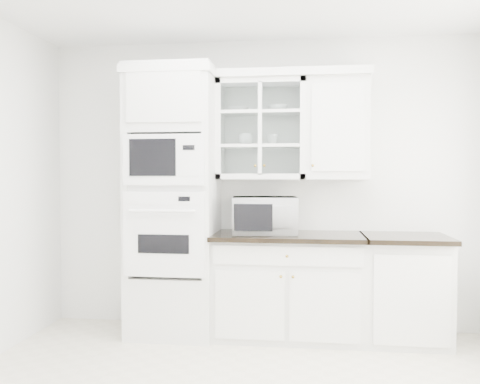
# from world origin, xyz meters

# --- Properties ---
(room_shell) EXTENTS (4.00, 3.50, 2.70)m
(room_shell) POSITION_xyz_m (0.00, 0.43, 1.78)
(room_shell) COLOR white
(room_shell) RESTS_ON ground
(oven_column) EXTENTS (0.76, 0.68, 2.40)m
(oven_column) POSITION_xyz_m (-0.75, 1.42, 1.20)
(oven_column) COLOR silver
(oven_column) RESTS_ON ground
(base_cabinet_run) EXTENTS (1.32, 0.67, 0.92)m
(base_cabinet_run) POSITION_xyz_m (0.28, 1.45, 0.46)
(base_cabinet_run) COLOR silver
(base_cabinet_run) RESTS_ON ground
(extra_base_cabinet) EXTENTS (0.72, 0.67, 0.92)m
(extra_base_cabinet) POSITION_xyz_m (1.28, 1.45, 0.46)
(extra_base_cabinet) COLOR silver
(extra_base_cabinet) RESTS_ON ground
(upper_cabinet_glass) EXTENTS (0.80, 0.33, 0.90)m
(upper_cabinet_glass) POSITION_xyz_m (0.03, 1.58, 1.85)
(upper_cabinet_glass) COLOR silver
(upper_cabinet_glass) RESTS_ON room_shell
(upper_cabinet_solid) EXTENTS (0.55, 0.33, 0.90)m
(upper_cabinet_solid) POSITION_xyz_m (0.71, 1.58, 1.85)
(upper_cabinet_solid) COLOR silver
(upper_cabinet_solid) RESTS_ON room_shell
(crown_molding) EXTENTS (2.14, 0.38, 0.07)m
(crown_molding) POSITION_xyz_m (-0.07, 1.56, 2.33)
(crown_molding) COLOR white
(crown_molding) RESTS_ON room_shell
(countertop_microwave) EXTENTS (0.61, 0.52, 0.33)m
(countertop_microwave) POSITION_xyz_m (0.07, 1.42, 1.08)
(countertop_microwave) COLOR white
(countertop_microwave) RESTS_ON base_cabinet_run
(bowl_a) EXTENTS (0.22, 0.22, 0.05)m
(bowl_a) POSITION_xyz_m (-0.19, 1.58, 2.03)
(bowl_a) COLOR white
(bowl_a) RESTS_ON upper_cabinet_glass
(bowl_b) EXTENTS (0.22, 0.22, 0.06)m
(bowl_b) POSITION_xyz_m (0.18, 1.58, 2.04)
(bowl_b) COLOR white
(bowl_b) RESTS_ON upper_cabinet_glass
(cup_a) EXTENTS (0.15, 0.15, 0.11)m
(cup_a) POSITION_xyz_m (-0.11, 1.58, 1.76)
(cup_a) COLOR white
(cup_a) RESTS_ON upper_cabinet_glass
(cup_b) EXTENTS (0.13, 0.13, 0.10)m
(cup_b) POSITION_xyz_m (0.13, 1.57, 1.76)
(cup_b) COLOR white
(cup_b) RESTS_ON upper_cabinet_glass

